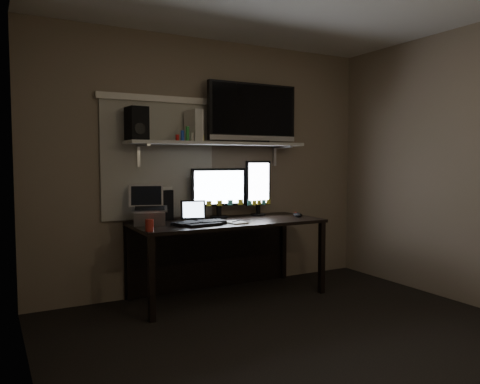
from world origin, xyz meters
TOP-DOWN VIEW (x-y plane):
  - floor at (0.00, 0.00)m, footprint 3.60×3.60m
  - back_wall at (0.00, 1.80)m, footprint 3.60×0.00m
  - left_wall at (-1.80, 0.00)m, footprint 0.00×3.60m
  - window_blinds at (-0.55, 1.79)m, footprint 1.10×0.02m
  - desk at (0.00, 1.55)m, footprint 1.80×0.75m
  - wall_shelf at (0.00, 1.62)m, footprint 1.80×0.35m
  - monitor_landscape at (0.03, 1.67)m, footprint 0.58×0.08m
  - monitor_portrait at (0.47, 1.65)m, footprint 0.29×0.06m
  - keyboard at (-0.34, 1.33)m, footprint 0.49×0.23m
  - mouse at (0.76, 1.35)m, footprint 0.08×0.12m
  - notepad at (-0.01, 1.25)m, footprint 0.18×0.23m
  - tablet at (-0.32, 1.51)m, footprint 0.25×0.16m
  - file_sorter at (-0.56, 1.74)m, footprint 0.27×0.18m
  - laptop at (-0.73, 1.52)m, footprint 0.37×0.34m
  - cup at (-0.85, 1.15)m, footprint 0.07×0.07m
  - sticky_notes at (-0.24, 1.29)m, footprint 0.33×0.26m
  - tv at (0.39, 1.63)m, footprint 0.99×0.19m
  - game_console at (-0.26, 1.64)m, footprint 0.10×0.25m
  - speaker at (-0.80, 1.65)m, footprint 0.18×0.21m
  - bottles at (-0.32, 1.56)m, footprint 0.21×0.11m

SIDE VIEW (x-z plane):
  - floor at x=0.00m, z-range 0.00..0.00m
  - desk at x=0.00m, z-range 0.19..0.92m
  - sticky_notes at x=-0.24m, z-range 0.73..0.73m
  - notepad at x=-0.01m, z-range 0.73..0.74m
  - keyboard at x=-0.34m, z-range 0.73..0.76m
  - mouse at x=0.76m, z-range 0.73..0.77m
  - cup at x=-0.85m, z-range 0.73..0.83m
  - tablet at x=-0.32m, z-range 0.73..0.93m
  - file_sorter at x=-0.56m, z-range 0.73..1.04m
  - laptop at x=-0.73m, z-range 0.73..1.08m
  - monitor_landscape at x=0.03m, z-range 0.73..1.24m
  - monitor_portrait at x=0.47m, z-range 0.73..1.30m
  - back_wall at x=0.00m, z-range -0.55..3.05m
  - left_wall at x=-1.80m, z-range -0.55..3.05m
  - window_blinds at x=-0.55m, z-range 0.75..1.85m
  - wall_shelf at x=0.00m, z-range 1.45..1.48m
  - bottles at x=-0.32m, z-range 1.48..1.61m
  - game_console at x=-0.26m, z-range 1.48..1.78m
  - speaker at x=-0.80m, z-range 1.48..1.78m
  - tv at x=0.39m, z-range 1.48..2.07m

